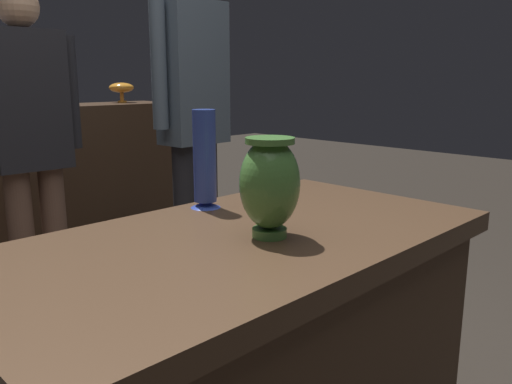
{
  "coord_description": "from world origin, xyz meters",
  "views": [
    {
      "loc": [
        -0.77,
        -0.82,
        1.15
      ],
      "look_at": [
        0.01,
        -0.03,
        0.9
      ],
      "focal_mm": 36.15,
      "sensor_mm": 36.0,
      "label": 1
    }
  ],
  "objects_px": {
    "vase_centerpiece": "(270,184)",
    "shelf_vase_far_right": "(121,88)",
    "vase_tall_behind": "(205,162)",
    "visitor_near_right": "(194,109)",
    "visitor_center_back": "(30,137)",
    "shelf_vase_right": "(52,94)"
  },
  "relations": [
    {
      "from": "vase_centerpiece",
      "to": "shelf_vase_far_right",
      "type": "relative_size",
      "value": 1.39
    },
    {
      "from": "shelf_vase_far_right",
      "to": "vase_tall_behind",
      "type": "bearing_deg",
      "value": -115.22
    },
    {
      "from": "visitor_near_right",
      "to": "visitor_center_back",
      "type": "relative_size",
      "value": 1.11
    },
    {
      "from": "vase_tall_behind",
      "to": "shelf_vase_right",
      "type": "height_order",
      "value": "shelf_vase_right"
    },
    {
      "from": "vase_tall_behind",
      "to": "visitor_center_back",
      "type": "bearing_deg",
      "value": 88.98
    },
    {
      "from": "vase_centerpiece",
      "to": "visitor_center_back",
      "type": "distance_m",
      "value": 1.54
    },
    {
      "from": "shelf_vase_right",
      "to": "vase_tall_behind",
      "type": "bearing_deg",
      "value": -102.62
    },
    {
      "from": "vase_tall_behind",
      "to": "shelf_vase_far_right",
      "type": "xyz_separation_m",
      "value": [
        0.94,
        2.0,
        0.16
      ]
    },
    {
      "from": "shelf_vase_far_right",
      "to": "vase_centerpiece",
      "type": "bearing_deg",
      "value": -113.68
    },
    {
      "from": "vase_tall_behind",
      "to": "shelf_vase_far_right",
      "type": "relative_size",
      "value": 1.66
    },
    {
      "from": "visitor_near_right",
      "to": "visitor_center_back",
      "type": "height_order",
      "value": "visitor_near_right"
    },
    {
      "from": "vase_tall_behind",
      "to": "visitor_center_back",
      "type": "distance_m",
      "value": 1.23
    },
    {
      "from": "vase_tall_behind",
      "to": "vase_centerpiece",
      "type": "bearing_deg",
      "value": -102.84
    },
    {
      "from": "shelf_vase_far_right",
      "to": "visitor_near_right",
      "type": "bearing_deg",
      "value": -103.21
    },
    {
      "from": "vase_tall_behind",
      "to": "shelf_vase_far_right",
      "type": "height_order",
      "value": "shelf_vase_far_right"
    },
    {
      "from": "shelf_vase_far_right",
      "to": "visitor_near_right",
      "type": "height_order",
      "value": "visitor_near_right"
    },
    {
      "from": "shelf_vase_far_right",
      "to": "shelf_vase_right",
      "type": "bearing_deg",
      "value": -167.69
    },
    {
      "from": "shelf_vase_right",
      "to": "visitor_near_right",
      "type": "distance_m",
      "value": 1.01
    },
    {
      "from": "shelf_vase_far_right",
      "to": "shelf_vase_right",
      "type": "xyz_separation_m",
      "value": [
        -0.52,
        -0.11,
        -0.02
      ]
    },
    {
      "from": "shelf_vase_far_right",
      "to": "shelf_vase_right",
      "type": "height_order",
      "value": "shelf_vase_right"
    },
    {
      "from": "shelf_vase_far_right",
      "to": "shelf_vase_right",
      "type": "relative_size",
      "value": 0.71
    },
    {
      "from": "vase_centerpiece",
      "to": "vase_tall_behind",
      "type": "relative_size",
      "value": 0.84
    }
  ]
}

